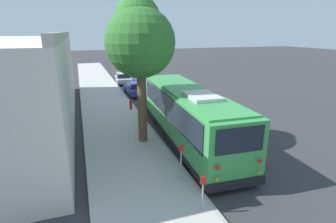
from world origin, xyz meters
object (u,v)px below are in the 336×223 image
(shuttle_bus, at_px, (187,112))
(street_tree, at_px, (140,39))
(fire_hydrant, at_px, (131,104))
(sign_post_far, at_px, (181,162))
(parked_sedan_silver, at_px, (123,79))
(parked_sedan_blue, at_px, (136,89))
(sign_post_near, at_px, (203,193))

(shuttle_bus, bearing_deg, street_tree, 82.03)
(shuttle_bus, height_order, fire_hydrant, shuttle_bus)
(shuttle_bus, xyz_separation_m, street_tree, (0.49, 2.57, 4.09))
(sign_post_far, bearing_deg, parked_sedan_silver, -3.50)
(parked_sedan_blue, distance_m, sign_post_far, 16.59)
(parked_sedan_silver, distance_m, street_tree, 19.05)
(parked_sedan_blue, xyz_separation_m, parked_sedan_silver, (6.42, 0.25, 0.01))
(parked_sedan_blue, xyz_separation_m, sign_post_far, (-16.50, 1.65, 0.38))
(street_tree, xyz_separation_m, fire_hydrant, (6.35, -0.54, -5.25))
(sign_post_near, relative_size, sign_post_far, 0.82)
(shuttle_bus, height_order, parked_sedan_silver, shuttle_bus)
(parked_sedan_silver, height_order, fire_hydrant, parked_sedan_silver)
(parked_sedan_blue, distance_m, parked_sedan_silver, 6.42)
(shuttle_bus, height_order, sign_post_near, shuttle_bus)
(sign_post_far, height_order, fire_hydrant, sign_post_far)
(parked_sedan_blue, relative_size, street_tree, 0.54)
(parked_sedan_blue, distance_m, sign_post_near, 18.64)
(shuttle_bus, bearing_deg, parked_sedan_silver, 4.72)
(shuttle_bus, height_order, street_tree, street_tree)
(parked_sedan_blue, bearing_deg, shuttle_bus, -179.65)
(street_tree, xyz_separation_m, sign_post_near, (-6.75, -0.52, -4.97))
(shuttle_bus, distance_m, parked_sedan_blue, 12.35)
(parked_sedan_silver, relative_size, street_tree, 0.58)
(street_tree, relative_size, fire_hydrant, 9.67)
(parked_sedan_silver, xyz_separation_m, fire_hydrant, (-11.88, 1.38, -0.06))
(parked_sedan_blue, distance_m, street_tree, 13.09)
(parked_sedan_blue, relative_size, sign_post_near, 3.21)
(parked_sedan_silver, bearing_deg, fire_hydrant, 177.05)
(parked_sedan_blue, relative_size, fire_hydrant, 5.22)
(shuttle_bus, xyz_separation_m, fire_hydrant, (6.83, 2.03, -1.16))
(parked_sedan_blue, distance_m, fire_hydrant, 5.70)
(parked_sedan_blue, bearing_deg, fire_hydrant, 161.86)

